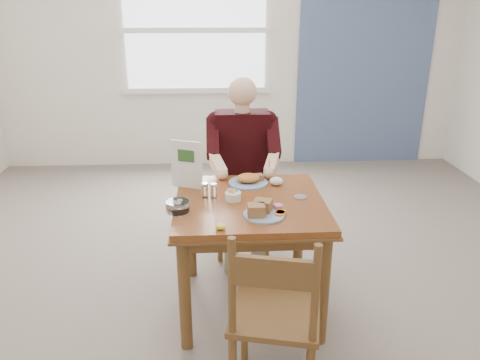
{
  "coord_description": "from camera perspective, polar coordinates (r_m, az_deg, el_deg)",
  "views": [
    {
      "loc": [
        -0.21,
        -2.62,
        1.86
      ],
      "look_at": [
        -0.06,
        0.0,
        0.88
      ],
      "focal_mm": 35.0,
      "sensor_mm": 36.0,
      "label": 1
    }
  ],
  "objects": [
    {
      "name": "lemon_wedge",
      "position": [
        2.48,
        -2.38,
        -5.71
      ],
      "size": [
        0.07,
        0.06,
        0.03
      ],
      "primitive_type": "ellipsoid",
      "rotation": [
        0.0,
        0.0,
        -0.35
      ],
      "color": "yellow",
      "rests_on": "table"
    },
    {
      "name": "floor",
      "position": [
        3.22,
        1.09,
        -14.87
      ],
      "size": [
        6.0,
        6.0,
        0.0
      ],
      "primitive_type": "plane",
      "color": "#71645B",
      "rests_on": "ground"
    },
    {
      "name": "near_plate",
      "position": [
        2.64,
        2.76,
        -3.75
      ],
      "size": [
        0.27,
        0.26,
        0.08
      ],
      "color": "white",
      "rests_on": "table"
    },
    {
      "name": "chair_far",
      "position": [
        3.69,
        0.21,
        -1.54
      ],
      "size": [
        0.42,
        0.42,
        0.95
      ],
      "color": "brown",
      "rests_on": "ground"
    },
    {
      "name": "table",
      "position": [
        2.89,
        1.18,
        -4.51
      ],
      "size": [
        0.92,
        0.92,
        0.75
      ],
      "color": "brown",
      "rests_on": "ground"
    },
    {
      "name": "menu",
      "position": [
        3.01,
        -6.54,
        1.92
      ],
      "size": [
        0.2,
        0.1,
        0.31
      ],
      "color": "white",
      "rests_on": "table"
    },
    {
      "name": "caddy",
      "position": [
        2.84,
        -0.86,
        -1.98
      ],
      "size": [
        0.12,
        0.12,
        0.07
      ],
      "color": "white",
      "rests_on": "table"
    },
    {
      "name": "chair_near",
      "position": [
        2.31,
        4.25,
        -16.29
      ],
      "size": [
        0.5,
        0.5,
        0.95
      ],
      "color": "brown",
      "rests_on": "ground"
    },
    {
      "name": "far_plate",
      "position": [
        3.1,
        1.08,
        -0.0
      ],
      "size": [
        0.31,
        0.31,
        0.07
      ],
      "color": "white",
      "rests_on": "table"
    },
    {
      "name": "creamer",
      "position": [
        2.71,
        -7.62,
        -3.18
      ],
      "size": [
        0.18,
        0.18,
        0.06
      ],
      "color": "white",
      "rests_on": "table"
    },
    {
      "name": "napkin",
      "position": [
        3.09,
        4.45,
        -0.13
      ],
      "size": [
        0.11,
        0.1,
        0.06
      ],
      "primitive_type": "ellipsoid",
      "rotation": [
        0.0,
        0.0,
        0.42
      ],
      "color": "white",
      "rests_on": "table"
    },
    {
      "name": "wall_back",
      "position": [
        5.64,
        -1.18,
        15.79
      ],
      "size": [
        5.5,
        0.0,
        5.5
      ],
      "primitive_type": "plane",
      "rotation": [
        1.57,
        0.0,
        0.0
      ],
      "color": "silver",
      "rests_on": "ground"
    },
    {
      "name": "window",
      "position": [
        5.59,
        -5.49,
        17.72
      ],
      "size": [
        1.72,
        0.04,
        1.42
      ],
      "color": "white",
      "rests_on": "wall_back"
    },
    {
      "name": "diner",
      "position": [
        3.49,
        0.31,
        2.97
      ],
      "size": [
        0.53,
        0.56,
        1.39
      ],
      "color": "gray",
      "rests_on": "chair_far"
    },
    {
      "name": "metal_dish",
      "position": [
        2.9,
        7.37,
        -2.09
      ],
      "size": [
        0.1,
        0.1,
        0.01
      ],
      "primitive_type": "cylinder",
      "rotation": [
        0.0,
        0.0,
        0.32
      ],
      "color": "silver",
      "rests_on": "table"
    },
    {
      "name": "accent_panel",
      "position": [
        5.9,
        15.15,
        15.32
      ],
      "size": [
        1.6,
        0.02,
        2.8
      ],
      "primitive_type": "cube",
      "color": "#495D87",
      "rests_on": "ground"
    },
    {
      "name": "shakers",
      "position": [
        2.88,
        -3.77,
        -1.27
      ],
      "size": [
        0.1,
        0.06,
        0.09
      ],
      "color": "white",
      "rests_on": "table"
    }
  ]
}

